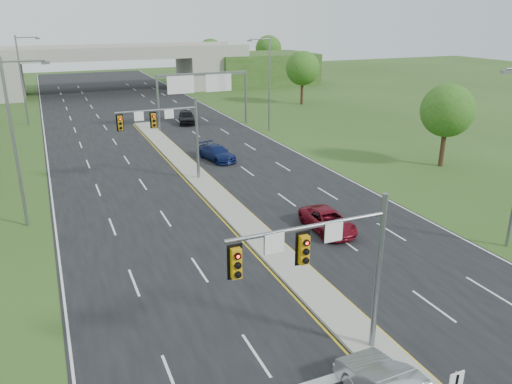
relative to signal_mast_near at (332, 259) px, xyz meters
The scene contains 18 objects.
ground 5.24m from the signal_mast_near, ahead, with size 240.00×240.00×0.00m, color #2D4719.
road 35.46m from the signal_mast_near, 86.31° to the left, with size 24.00×160.00×0.02m, color black.
median 23.64m from the signal_mast_near, 84.40° to the left, with size 2.00×54.00×0.16m, color gray.
lane_markings 29.41m from the signal_mast_near, 86.72° to the left, with size 23.72×160.00×0.01m.
signal_mast_near is the anchor object (origin of this frame).
signal_mast_far 25.00m from the signal_mast_near, 90.00° to the left, with size 6.62×0.60×7.00m.
sign_gantry 45.88m from the signal_mast_near, 78.75° to the left, with size 11.58×0.44×6.67m.
overpass 80.11m from the signal_mast_near, 88.38° to the left, with size 80.00×14.00×8.10m.
lightpole_l_mid 22.95m from the signal_mast_near, 118.79° to the left, with size 2.85×0.25×11.00m.
lightpole_l_far 56.19m from the signal_mast_near, 101.33° to the left, with size 2.85×0.25×11.00m.
lightpole_r_far 43.01m from the signal_mast_near, 68.78° to the left, with size 2.85×0.25×11.00m.
tree_r_near 31.49m from the signal_mast_near, 39.60° to the left, with size 4.80×4.80×7.60m.
tree_r_mid 61.91m from the signal_mast_near, 62.83° to the left, with size 5.20×5.20×8.12m.
tree_back_c 97.67m from the signal_mast_near, 74.40° to the left, with size 5.60×5.60×8.32m.
tree_back_d 102.33m from the signal_mast_near, 66.83° to the left, with size 6.00×6.00×8.85m.
car_far_a 13.89m from the signal_mast_near, 58.90° to the left, with size 2.24×4.86×1.35m, color maroon.
car_far_b 30.89m from the signal_mast_near, 79.39° to the left, with size 1.99×4.88×1.42m, color #0B1644.
car_far_c 48.78m from the signal_mast_near, 80.93° to the left, with size 1.97×4.89×1.67m, color black.
Camera 1 is at (-11.48, -14.36, 13.41)m, focal length 35.00 mm.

